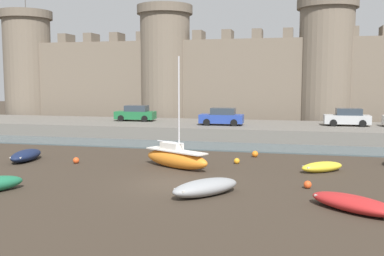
% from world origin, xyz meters
% --- Properties ---
extents(ground_plane, '(160.00, 160.00, 0.00)m').
position_xyz_m(ground_plane, '(0.00, 0.00, 0.00)').
color(ground_plane, '#382D23').
extents(water_channel, '(80.00, 4.50, 0.10)m').
position_xyz_m(water_channel, '(0.00, 13.56, 0.05)').
color(water_channel, '#47565B').
rests_on(water_channel, ground).
extents(quay_road, '(67.65, 10.00, 1.22)m').
position_xyz_m(quay_road, '(0.00, 20.81, 0.61)').
color(quay_road, '#666059').
rests_on(quay_road, ground).
extents(castle, '(62.24, 6.58, 17.20)m').
position_xyz_m(castle, '(-0.00, 29.96, 6.30)').
color(castle, '#706354').
rests_on(castle, ground).
extents(rowboat_midflat_centre, '(2.87, 2.46, 0.61)m').
position_xyz_m(rowboat_midflat_centre, '(7.81, 5.09, 0.32)').
color(rowboat_midflat_centre, yellow).
rests_on(rowboat_midflat_centre, ground).
extents(rowboat_foreground_centre, '(3.96, 3.47, 0.67)m').
position_xyz_m(rowboat_foreground_centre, '(8.66, -3.01, 0.35)').
color(rowboat_foreground_centre, red).
rests_on(rowboat_foreground_centre, ground).
extents(rowboat_midflat_right, '(1.76, 3.55, 0.76)m').
position_xyz_m(rowboat_midflat_right, '(-11.46, 4.32, 0.40)').
color(rowboat_midflat_right, '#141E3D').
rests_on(rowboat_midflat_right, ground).
extents(rowboat_midflat_left, '(3.40, 3.71, 0.79)m').
position_xyz_m(rowboat_midflat_left, '(2.17, -1.87, 0.41)').
color(rowboat_midflat_left, gray).
rests_on(rowboat_midflat_left, ground).
extents(sailboat_foreground_left, '(4.94, 3.41, 6.88)m').
position_xyz_m(sailboat_foreground_left, '(-0.97, 4.28, 0.66)').
color(sailboat_foreground_left, orange).
rests_on(sailboat_foreground_left, ground).
extents(mooring_buoy_near_shore, '(0.40, 0.40, 0.40)m').
position_xyz_m(mooring_buoy_near_shore, '(6.90, 0.67, 0.20)').
color(mooring_buoy_near_shore, '#E04C1E').
rests_on(mooring_buoy_near_shore, ground).
extents(mooring_buoy_off_centre, '(0.38, 0.38, 0.38)m').
position_xyz_m(mooring_buoy_off_centre, '(2.54, 6.53, 0.19)').
color(mooring_buoy_off_centre, orange).
rests_on(mooring_buoy_off_centre, ground).
extents(mooring_buoy_mid_mud, '(0.44, 0.44, 0.44)m').
position_xyz_m(mooring_buoy_mid_mud, '(3.46, 9.40, 0.22)').
color(mooring_buoy_mid_mud, orange).
rests_on(mooring_buoy_mid_mud, ground).
extents(mooring_buoy_near_channel, '(0.41, 0.41, 0.41)m').
position_xyz_m(mooring_buoy_near_channel, '(-7.73, 4.24, 0.20)').
color(mooring_buoy_near_channel, '#E04C1E').
rests_on(mooring_buoy_near_channel, ground).
extents(car_quay_east, '(4.14, 1.96, 1.62)m').
position_xyz_m(car_quay_east, '(-10.00, 21.59, 2.00)').
color(car_quay_east, '#1E6638').
rests_on(car_quay_east, quay_road).
extents(car_quay_centre_west, '(4.14, 1.96, 1.62)m').
position_xyz_m(car_quay_centre_west, '(10.85, 21.34, 2.00)').
color(car_quay_centre_west, '#B2B5B7').
rests_on(car_quay_centre_west, quay_road).
extents(car_quay_west, '(4.14, 1.96, 1.62)m').
position_xyz_m(car_quay_west, '(-0.59, 19.35, 2.00)').
color(car_quay_west, '#263F99').
rests_on(car_quay_west, quay_road).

